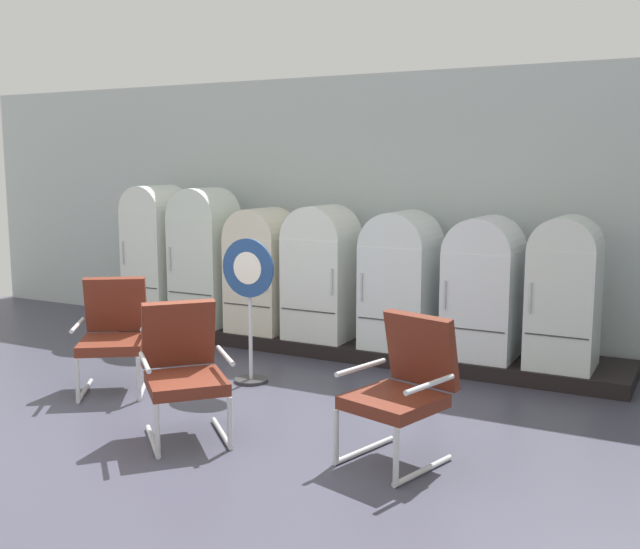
% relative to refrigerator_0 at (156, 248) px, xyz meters
% --- Properties ---
extents(ground, '(12.00, 10.00, 0.05)m').
position_rel_refrigerator_0_xyz_m(ground, '(2.44, -2.92, -1.05)').
color(ground, '#3D3C4C').
extents(back_wall, '(11.76, 0.12, 3.04)m').
position_rel_refrigerator_0_xyz_m(back_wall, '(2.44, 0.74, 0.51)').
color(back_wall, silver).
rests_on(back_wall, ground).
extents(display_plinth, '(6.16, 0.95, 0.15)m').
position_rel_refrigerator_0_xyz_m(display_plinth, '(2.44, 0.11, -0.95)').
color(display_plinth, black).
rests_on(display_plinth, ground).
extents(refrigerator_0, '(0.58, 0.68, 1.63)m').
position_rel_refrigerator_0_xyz_m(refrigerator_0, '(0.00, 0.00, 0.00)').
color(refrigerator_0, white).
rests_on(refrigerator_0, display_plinth).
extents(refrigerator_1, '(0.66, 0.62, 1.62)m').
position_rel_refrigerator_0_xyz_m(refrigerator_1, '(0.75, -0.03, -0.01)').
color(refrigerator_1, silver).
rests_on(refrigerator_1, display_plinth).
extents(refrigerator_2, '(0.65, 0.66, 1.40)m').
position_rel_refrigerator_0_xyz_m(refrigerator_2, '(1.53, -0.01, -0.13)').
color(refrigerator_2, beige).
rests_on(refrigerator_2, display_plinth).
extents(refrigerator_3, '(0.70, 0.65, 1.45)m').
position_rel_refrigerator_0_xyz_m(refrigerator_3, '(2.31, -0.01, -0.11)').
color(refrigerator_3, white).
rests_on(refrigerator_3, display_plinth).
extents(refrigerator_4, '(0.69, 0.72, 1.42)m').
position_rel_refrigerator_0_xyz_m(refrigerator_4, '(3.22, 0.02, -0.13)').
color(refrigerator_4, white).
rests_on(refrigerator_4, display_plinth).
extents(refrigerator_5, '(0.67, 0.71, 1.39)m').
position_rel_refrigerator_0_xyz_m(refrigerator_5, '(4.09, 0.02, -0.14)').
color(refrigerator_5, white).
rests_on(refrigerator_5, display_plinth).
extents(refrigerator_6, '(0.61, 0.64, 1.42)m').
position_rel_refrigerator_0_xyz_m(refrigerator_6, '(4.86, -0.02, -0.12)').
color(refrigerator_6, silver).
rests_on(refrigerator_6, display_plinth).
extents(armchair_left, '(0.87, 0.91, 1.01)m').
position_rel_refrigerator_0_xyz_m(armchair_left, '(1.27, -2.13, -0.48)').
color(armchair_left, silver).
rests_on(armchair_left, ground).
extents(armchair_right, '(0.75, 0.84, 1.01)m').
position_rel_refrigerator_0_xyz_m(armchair_right, '(4.22, -2.44, -0.48)').
color(armchair_right, silver).
rests_on(armchair_right, ground).
extents(armchair_center, '(0.90, 0.90, 1.01)m').
position_rel_refrigerator_0_xyz_m(armchair_center, '(2.58, -2.78, -0.48)').
color(armchair_center, silver).
rests_on(armchair_center, ground).
extents(sign_stand, '(0.55, 0.32, 1.37)m').
position_rel_refrigerator_0_xyz_m(sign_stand, '(2.27, -1.39, -0.30)').
color(sign_stand, '#2D2D30').
rests_on(sign_stand, ground).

